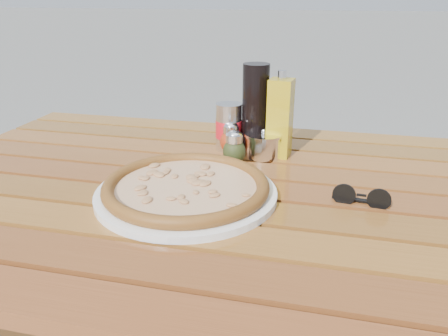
% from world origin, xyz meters
% --- Properties ---
extents(table, '(1.40, 0.90, 0.75)m').
position_xyz_m(table, '(0.00, -0.00, 0.67)').
color(table, '#3B1D0D').
rests_on(table, ground).
extents(plate, '(0.36, 0.36, 0.01)m').
position_xyz_m(plate, '(-0.05, -0.07, 0.76)').
color(plate, white).
rests_on(plate, table).
extents(pizza, '(0.40, 0.40, 0.03)m').
position_xyz_m(pizza, '(-0.05, -0.07, 0.77)').
color(pizza, beige).
rests_on(pizza, plate).
extents(pepper_shaker, '(0.06, 0.06, 0.08)m').
position_xyz_m(pepper_shaker, '(-0.02, 0.20, 0.79)').
color(pepper_shaker, '#B73715').
rests_on(pepper_shaker, table).
extents(oregano_shaker, '(0.07, 0.07, 0.08)m').
position_xyz_m(oregano_shaker, '(-0.00, 0.13, 0.79)').
color(oregano_shaker, '#343C18').
rests_on(oregano_shaker, table).
extents(dark_bottle, '(0.09, 0.09, 0.22)m').
position_xyz_m(dark_bottle, '(0.03, 0.23, 0.86)').
color(dark_bottle, black).
rests_on(dark_bottle, table).
extents(soda_can, '(0.08, 0.08, 0.12)m').
position_xyz_m(soda_can, '(-0.04, 0.22, 0.81)').
color(soda_can, silver).
rests_on(soda_can, table).
extents(olive_oil_cruet, '(0.06, 0.06, 0.21)m').
position_xyz_m(olive_oil_cruet, '(0.09, 0.21, 0.85)').
color(olive_oil_cruet, '#AE9312').
rests_on(olive_oil_cruet, table).
extents(parmesan_tin, '(0.12, 0.12, 0.07)m').
position_xyz_m(parmesan_tin, '(0.06, 0.19, 0.78)').
color(parmesan_tin, silver).
rests_on(parmesan_tin, table).
extents(sunglasses, '(0.11, 0.03, 0.04)m').
position_xyz_m(sunglasses, '(0.28, -0.03, 0.77)').
color(sunglasses, black).
rests_on(sunglasses, table).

